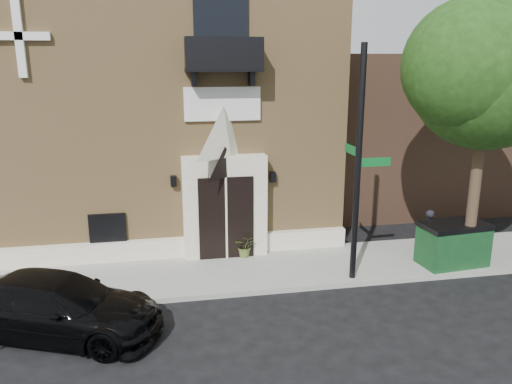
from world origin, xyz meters
TOP-DOWN VIEW (x-y plane):
  - ground at (0.00, 0.00)m, footprint 120.00×120.00m
  - sidewalk at (1.00, 1.50)m, footprint 42.00×3.00m
  - church at (-2.99, 7.95)m, footprint 12.20×11.01m
  - neighbour_building at (12.00, 9.00)m, footprint 18.00×8.00m
  - street_tree_left at (6.03, 0.35)m, footprint 4.97×4.38m
  - black_sedan at (-5.36, -1.08)m, footprint 5.27×3.59m
  - street_sign at (2.36, 0.36)m, footprint 1.03×1.03m
  - fire_hydrant at (5.30, 0.30)m, footprint 0.42×0.33m
  - dumpster at (5.66, 0.70)m, footprint 2.09×1.31m
  - planter at (-0.41, 2.47)m, footprint 0.74×0.68m
  - pedestrian_near at (5.25, 1.51)m, footprint 0.63×0.50m

SIDE VIEW (x-z plane):
  - ground at x=0.00m, z-range 0.00..0.00m
  - sidewalk at x=1.00m, z-range 0.00..0.15m
  - planter at x=-0.41m, z-range 0.15..0.85m
  - fire_hydrant at x=5.30m, z-range 0.14..0.87m
  - black_sedan at x=-5.36m, z-range 0.00..1.42m
  - dumpster at x=5.66m, z-range 0.16..1.46m
  - pedestrian_near at x=5.25m, z-range 0.15..1.65m
  - neighbour_building at x=12.00m, z-range 0.00..6.40m
  - street_sign at x=2.36m, z-range 0.17..6.63m
  - church at x=-2.99m, z-range -0.02..9.28m
  - street_tree_left at x=6.03m, z-range 1.98..9.75m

